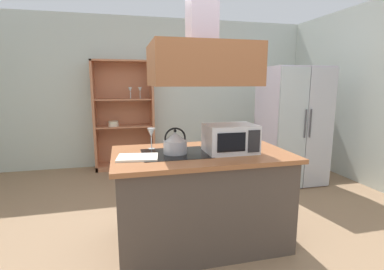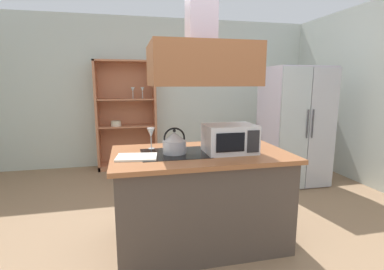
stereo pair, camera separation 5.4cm
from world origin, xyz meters
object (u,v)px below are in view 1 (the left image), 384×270
(kettle, at_px, (175,143))
(microwave, at_px, (230,138))
(wine_glass_on_counter, at_px, (151,134))
(refrigerator, at_px, (292,126))
(dish_cabinet, at_px, (124,121))
(cutting_board, at_px, (138,157))

(kettle, relative_size, microwave, 0.52)
(kettle, relative_size, wine_glass_on_counter, 1.16)
(refrigerator, distance_m, kettle, 2.48)
(microwave, bearing_deg, wine_glass_on_counter, 156.37)
(wine_glass_on_counter, bearing_deg, microwave, -23.63)
(microwave, height_order, wine_glass_on_counter, microwave)
(dish_cabinet, xyz_separation_m, cutting_board, (0.08, -2.86, 0.06))
(refrigerator, bearing_deg, wine_glass_on_counter, -153.75)
(dish_cabinet, bearing_deg, refrigerator, -29.56)
(cutting_board, xyz_separation_m, wine_glass_on_counter, (0.15, 0.33, 0.14))
(refrigerator, bearing_deg, kettle, -146.80)
(refrigerator, height_order, cutting_board, refrigerator)
(kettle, bearing_deg, refrigerator, 33.20)
(wine_glass_on_counter, bearing_deg, dish_cabinet, 95.20)
(dish_cabinet, distance_m, cutting_board, 2.86)
(dish_cabinet, xyz_separation_m, wine_glass_on_counter, (0.23, -2.53, 0.20))
(dish_cabinet, relative_size, kettle, 8.04)
(dish_cabinet, distance_m, microwave, 2.99)
(cutting_board, bearing_deg, refrigerator, 30.86)
(cutting_board, bearing_deg, kettle, 14.29)
(microwave, bearing_deg, refrigerator, 42.19)
(cutting_board, relative_size, microwave, 0.74)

